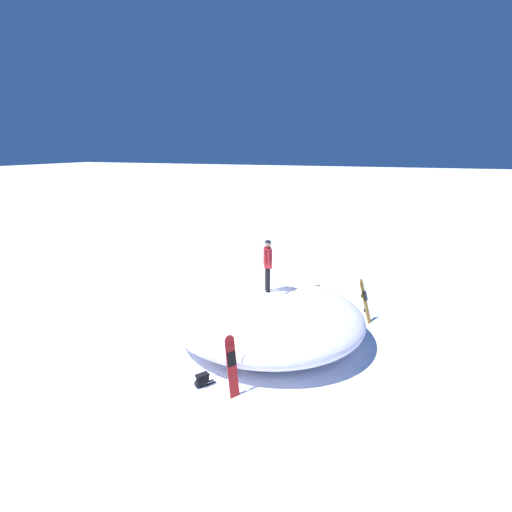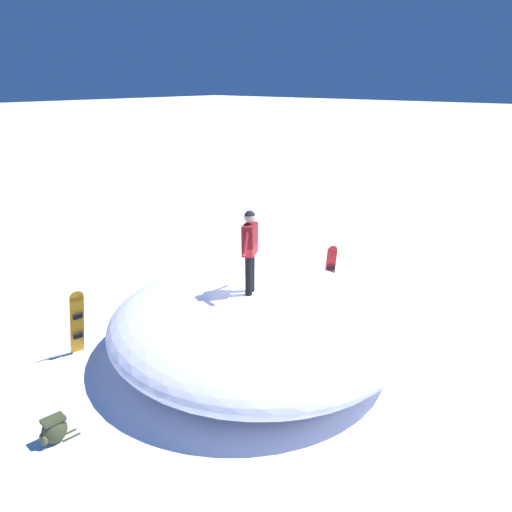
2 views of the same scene
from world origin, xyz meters
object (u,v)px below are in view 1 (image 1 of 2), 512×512
object	(u,v)px
snowboard_primary_upright	(365,300)
backpack_far	(202,380)
backpack_near	(316,291)
snowboarder_standing	(268,261)
snowboard_secondary_upright	(232,365)

from	to	relation	value
snowboard_primary_upright	backpack_far	size ratio (longest dim) A/B	2.63
backpack_near	backpack_far	bearing A→B (deg)	80.92
snowboarder_standing	snowboard_primary_upright	bearing A→B (deg)	-142.09
snowboard_primary_upright	backpack_far	distance (m)	6.64
snowboarder_standing	snowboard_secondary_upright	xyz separation A→B (m)	(-0.36, 3.55, -1.70)
snowboard_primary_upright	backpack_far	world-z (taller)	snowboard_primary_upright
snowboard_secondary_upright	backpack_far	bearing A→B (deg)	-4.22
backpack_far	snowboard_secondary_upright	bearing A→B (deg)	175.78
snowboard_primary_upright	backpack_near	world-z (taller)	snowboard_primary_upright
snowboard_secondary_upright	backpack_far	xyz separation A→B (m)	(0.88, -0.07, -0.65)
snowboarder_standing	snowboard_primary_upright	world-z (taller)	snowboarder_standing
snowboard_secondary_upright	backpack_near	xyz separation A→B (m)	(-0.32, -7.58, -0.58)
snowboarder_standing	snowboard_secondary_upright	size ratio (longest dim) A/B	1.06
backpack_far	snowboarder_standing	bearing A→B (deg)	-98.52
snowboard_primary_upright	snowboarder_standing	bearing A→B (deg)	37.91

